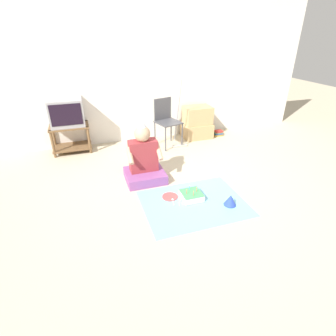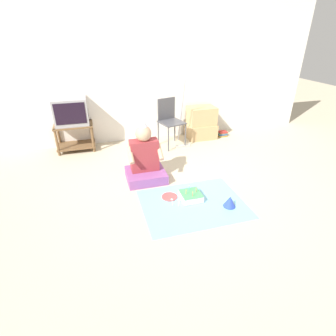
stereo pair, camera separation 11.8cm
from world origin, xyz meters
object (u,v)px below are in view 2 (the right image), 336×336
at_px(dust_mop, 182,127).
at_px(paper_plate, 170,197).
at_px(person_seated, 145,161).
at_px(folding_chair, 170,119).
at_px(tv, 71,111).
at_px(cardboard_box_stack, 201,123).
at_px(birthday_cake, 191,196).
at_px(book_pile, 222,134).
at_px(party_hat_blue, 230,201).

height_order(dust_mop, paper_plate, dust_mop).
bearing_deg(person_seated, folding_chair, 58.51).
distance_m(tv, cardboard_box_stack, 2.44).
bearing_deg(paper_plate, dust_mop, 66.13).
relative_size(cardboard_box_stack, paper_plate, 3.04).
distance_m(person_seated, birthday_cake, 0.85).
xyz_separation_m(dust_mop, book_pile, (0.95, 0.21, -0.30)).
xyz_separation_m(person_seated, party_hat_blue, (0.86, -0.97, -0.21)).
xyz_separation_m(cardboard_box_stack, party_hat_blue, (-0.56, -2.30, -0.22)).
xyz_separation_m(book_pile, birthday_cake, (-1.42, -1.95, 0.00)).
bearing_deg(folding_chair, birthday_cake, -97.92).
relative_size(tv, folding_chair, 0.64).
bearing_deg(book_pile, folding_chair, -174.48).
height_order(cardboard_box_stack, book_pile, cardboard_box_stack).
distance_m(folding_chair, party_hat_blue, 2.17).
bearing_deg(person_seated, dust_mop, 48.90).
distance_m(book_pile, party_hat_blue, 2.45).
bearing_deg(book_pile, paper_plate, -132.32).
bearing_deg(birthday_cake, paper_plate, 155.10).
distance_m(tv, dust_mop, 1.96).
bearing_deg(party_hat_blue, dust_mop, 88.27).
height_order(tv, birthday_cake, tv).
distance_m(book_pile, person_seated, 2.27).
relative_size(folding_chair, party_hat_blue, 5.52).
height_order(tv, dust_mop, dust_mop).
bearing_deg(book_pile, dust_mop, -167.31).
height_order(person_seated, birthday_cake, person_seated).
bearing_deg(birthday_cake, party_hat_blue, -34.79).
distance_m(cardboard_box_stack, dust_mop, 0.58).
bearing_deg(book_pile, tv, 177.69).
height_order(cardboard_box_stack, birthday_cake, cardboard_box_stack).
relative_size(person_seated, party_hat_blue, 5.66).
distance_m(folding_chair, paper_plate, 1.86).
xyz_separation_m(folding_chair, cardboard_box_stack, (0.71, 0.18, -0.21)).
relative_size(folding_chair, paper_plate, 4.21).
relative_size(cardboard_box_stack, party_hat_blue, 3.98).
relative_size(birthday_cake, party_hat_blue, 1.66).
height_order(cardboard_box_stack, paper_plate, cardboard_box_stack).
relative_size(tv, book_pile, 2.84).
bearing_deg(book_pile, person_seated, -145.92).
height_order(dust_mop, birthday_cake, dust_mop).
bearing_deg(person_seated, paper_plate, -70.73).
xyz_separation_m(tv, book_pile, (2.85, -0.12, -0.66)).
xyz_separation_m(tv, folding_chair, (1.69, -0.23, -0.20)).
bearing_deg(paper_plate, folding_chair, 73.61).
distance_m(tv, party_hat_blue, 3.05).
distance_m(dust_mop, birthday_cake, 1.82).
distance_m(book_pile, birthday_cake, 2.41).
bearing_deg(party_hat_blue, folding_chair, 94.03).
xyz_separation_m(folding_chair, paper_plate, (-0.51, -1.72, -0.49)).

